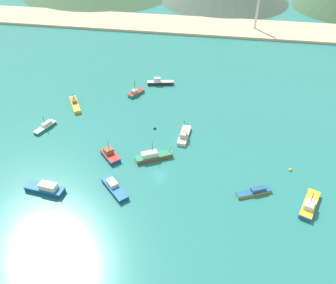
# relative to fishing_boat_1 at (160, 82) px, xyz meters

# --- Properties ---
(ground) EXTENTS (260.00, 280.00, 0.50)m
(ground) POSITION_rel_fishing_boat_1_xyz_m (8.82, -19.31, -1.20)
(ground) COLOR teal
(fishing_boat_1) EXTENTS (10.29, 3.75, 2.94)m
(fishing_boat_1) POSITION_rel_fishing_boat_1_xyz_m (0.00, 0.00, 0.00)
(fishing_boat_1) COLOR #232328
(fishing_boat_1) RESTS_ON ground
(fishing_boat_2) EXTENTS (6.51, 10.52, 5.45)m
(fishing_boat_2) POSITION_rel_fishing_boat_1_xyz_m (47.62, -54.86, -0.01)
(fishing_boat_2) COLOR #1E5BA8
(fishing_boat_2) RESTS_ON ground
(fishing_boat_3) EXTENTS (10.72, 4.25, 2.94)m
(fishing_boat_3) POSITION_rel_fishing_boat_1_xyz_m (-19.18, -60.30, 0.16)
(fishing_boat_3) COLOR #14478C
(fishing_boat_3) RESTS_ON ground
(fishing_boat_4) EXTENTS (7.27, 7.43, 5.89)m
(fishing_boat_4) POSITION_rel_fishing_boat_1_xyz_m (-6.62, -44.56, 0.03)
(fishing_boat_4) COLOR #14478C
(fishing_boat_4) RESTS_ON ground
(fishing_boat_5) EXTENTS (9.09, 9.14, 2.32)m
(fishing_boat_5) POSITION_rel_fishing_boat_1_xyz_m (-1.76, -56.94, -0.12)
(fishing_boat_5) COLOR #14478C
(fishing_boat_5) RESTS_ON ground
(fishing_boat_6) EXTENTS (3.40, 9.87, 6.87)m
(fishing_boat_6) POSITION_rel_fishing_boat_1_xyz_m (13.40, -31.82, -0.07)
(fishing_boat_6) COLOR silver
(fishing_boat_6) RESTS_ON ground
(fishing_boat_7) EXTENTS (4.90, 8.27, 4.86)m
(fishing_boat_7) POSITION_rel_fishing_boat_1_xyz_m (-31.26, -34.22, -0.21)
(fishing_boat_7) COLOR #198466
(fishing_boat_7) RESTS_ON ground
(fishing_boat_8) EXTENTS (10.81, 7.19, 6.58)m
(fishing_boat_8) POSITION_rel_fishing_boat_1_xyz_m (5.81, -43.23, 0.08)
(fishing_boat_8) COLOR brown
(fishing_boat_8) RESTS_ON ground
(fishing_boat_9) EXTENTS (5.44, 6.93, 6.12)m
(fishing_boat_9) POSITION_rel_fishing_boat_1_xyz_m (-7.40, -9.00, -0.13)
(fishing_boat_9) COLOR #198466
(fishing_boat_9) RESTS_ON ground
(fishing_boat_10) EXTENTS (7.31, 10.30, 4.63)m
(fishing_boat_10) POSITION_rel_fishing_boat_1_xyz_m (-26.74, -19.98, -0.14)
(fishing_boat_10) COLOR gold
(fishing_boat_10) RESTS_ON ground
(fishing_boat_11) EXTENTS (9.43, 5.65, 1.84)m
(fishing_boat_11) POSITION_rel_fishing_boat_1_xyz_m (34.43, -52.29, -0.27)
(fishing_boat_11) COLOR orange
(fishing_boat_11) RESTS_ON ground
(buoy_0) EXTENTS (0.98, 0.98, 0.98)m
(buoy_0) POSITION_rel_fishing_boat_1_xyz_m (44.53, -41.84, -0.78)
(buoy_0) COLOR gold
(buoy_0) RESTS_ON ground
(buoy_1) EXTENTS (0.91, 0.91, 0.91)m
(buoy_1) POSITION_rel_fishing_boat_1_xyz_m (3.53, -28.84, -0.79)
(buoy_1) COLOR #232328
(buoy_1) RESTS_ON ground
(beach_strip) EXTENTS (247.00, 25.83, 1.20)m
(beach_strip) POSITION_rel_fishing_boat_1_xyz_m (8.82, 63.02, -0.35)
(beach_strip) COLOR #C6B793
(beach_strip) RESTS_ON ground
(radio_tower) EXTENTS (2.21, 1.77, 22.12)m
(radio_tower) POSITION_rel_fishing_boat_1_xyz_m (37.69, 62.76, 10.33)
(radio_tower) COLOR silver
(radio_tower) RESTS_ON ground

